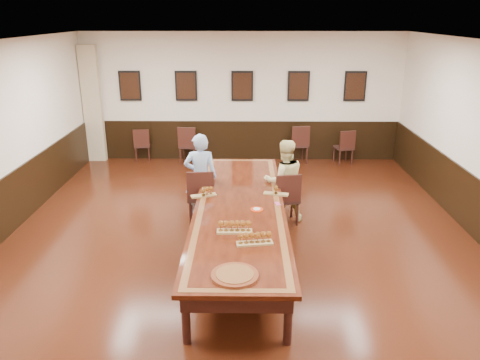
{
  "coord_description": "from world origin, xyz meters",
  "views": [
    {
      "loc": [
        0.09,
        -6.78,
        3.6
      ],
      "look_at": [
        0.0,
        0.5,
        1.0
      ],
      "focal_mm": 35.0,
      "sensor_mm": 36.0,
      "label": 1
    }
  ],
  "objects_px": {
    "spare_chair_a": "(143,144)",
    "person_man": "(201,177)",
    "person_woman": "(284,181)",
    "spare_chair_b": "(189,144)",
    "conference_table": "(240,214)",
    "chair_woman": "(285,197)",
    "carved_platter": "(235,275)",
    "spare_chair_c": "(298,143)",
    "chair_man": "(201,195)",
    "spare_chair_d": "(344,146)"
  },
  "relations": [
    {
      "from": "chair_man",
      "to": "person_man",
      "type": "relative_size",
      "value": 0.63
    },
    {
      "from": "spare_chair_b",
      "to": "conference_table",
      "type": "height_order",
      "value": "spare_chair_b"
    },
    {
      "from": "spare_chair_d",
      "to": "person_woman",
      "type": "distance_m",
      "value": 3.93
    },
    {
      "from": "person_woman",
      "to": "spare_chair_b",
      "type": "bearing_deg",
      "value": -68.99
    },
    {
      "from": "spare_chair_c",
      "to": "conference_table",
      "type": "bearing_deg",
      "value": 62.58
    },
    {
      "from": "conference_table",
      "to": "person_man",
      "type": "bearing_deg",
      "value": 121.33
    },
    {
      "from": "spare_chair_c",
      "to": "spare_chair_d",
      "type": "distance_m",
      "value": 1.15
    },
    {
      "from": "spare_chair_c",
      "to": "spare_chair_b",
      "type": "bearing_deg",
      "value": -8.61
    },
    {
      "from": "person_man",
      "to": "person_woman",
      "type": "distance_m",
      "value": 1.51
    },
    {
      "from": "chair_woman",
      "to": "spare_chair_b",
      "type": "xyz_separation_m",
      "value": [
        -2.15,
        3.59,
        -0.0
      ]
    },
    {
      "from": "spare_chair_c",
      "to": "spare_chair_d",
      "type": "relative_size",
      "value": 1.11
    },
    {
      "from": "chair_woman",
      "to": "conference_table",
      "type": "distance_m",
      "value": 1.32
    },
    {
      "from": "spare_chair_b",
      "to": "spare_chair_d",
      "type": "distance_m",
      "value": 3.91
    },
    {
      "from": "spare_chair_d",
      "to": "person_man",
      "type": "bearing_deg",
      "value": 31.54
    },
    {
      "from": "chair_man",
      "to": "carved_platter",
      "type": "xyz_separation_m",
      "value": [
        0.69,
        -3.18,
        0.26
      ]
    },
    {
      "from": "spare_chair_d",
      "to": "conference_table",
      "type": "relative_size",
      "value": 0.18
    },
    {
      "from": "chair_woman",
      "to": "carved_platter",
      "type": "height_order",
      "value": "chair_woman"
    },
    {
      "from": "spare_chair_b",
      "to": "carved_platter",
      "type": "height_order",
      "value": "spare_chair_b"
    },
    {
      "from": "spare_chair_a",
      "to": "person_man",
      "type": "bearing_deg",
      "value": 110.51
    },
    {
      "from": "spare_chair_b",
      "to": "chair_woman",
      "type": "bearing_deg",
      "value": 127.62
    },
    {
      "from": "person_man",
      "to": "carved_platter",
      "type": "height_order",
      "value": "person_man"
    },
    {
      "from": "chair_man",
      "to": "carved_platter",
      "type": "relative_size",
      "value": 1.59
    },
    {
      "from": "spare_chair_c",
      "to": "conference_table",
      "type": "relative_size",
      "value": 0.2
    },
    {
      "from": "person_woman",
      "to": "spare_chair_c",
      "type": "bearing_deg",
      "value": -110.46
    },
    {
      "from": "person_woman",
      "to": "conference_table",
      "type": "relative_size",
      "value": 0.3
    },
    {
      "from": "chair_woman",
      "to": "spare_chair_b",
      "type": "bearing_deg",
      "value": -69.49
    },
    {
      "from": "person_woman",
      "to": "conference_table",
      "type": "distance_m",
      "value": 1.39
    },
    {
      "from": "spare_chair_b",
      "to": "spare_chair_a",
      "type": "bearing_deg",
      "value": -2.94
    },
    {
      "from": "spare_chair_a",
      "to": "conference_table",
      "type": "distance_m",
      "value": 5.48
    },
    {
      "from": "chair_woman",
      "to": "spare_chair_b",
      "type": "height_order",
      "value": "chair_woman"
    },
    {
      "from": "spare_chair_d",
      "to": "person_woman",
      "type": "relative_size",
      "value": 0.58
    },
    {
      "from": "spare_chair_c",
      "to": "conference_table",
      "type": "distance_m",
      "value": 4.94
    },
    {
      "from": "chair_woman",
      "to": "spare_chair_a",
      "type": "height_order",
      "value": "chair_woman"
    },
    {
      "from": "spare_chair_c",
      "to": "person_woman",
      "type": "height_order",
      "value": "person_woman"
    },
    {
      "from": "spare_chair_a",
      "to": "person_man",
      "type": "relative_size",
      "value": 0.53
    },
    {
      "from": "chair_woman",
      "to": "spare_chair_a",
      "type": "bearing_deg",
      "value": -58.78
    },
    {
      "from": "person_man",
      "to": "person_woman",
      "type": "height_order",
      "value": "person_man"
    },
    {
      "from": "chair_woman",
      "to": "carved_platter",
      "type": "xyz_separation_m",
      "value": [
        -0.83,
        -3.15,
        0.28
      ]
    },
    {
      "from": "spare_chair_b",
      "to": "conference_table",
      "type": "distance_m",
      "value": 4.82
    },
    {
      "from": "spare_chair_b",
      "to": "carved_platter",
      "type": "distance_m",
      "value": 6.87
    },
    {
      "from": "spare_chair_b",
      "to": "person_woman",
      "type": "relative_size",
      "value": 0.63
    },
    {
      "from": "spare_chair_b",
      "to": "spare_chair_c",
      "type": "bearing_deg",
      "value": -171.22
    },
    {
      "from": "person_man",
      "to": "conference_table",
      "type": "height_order",
      "value": "person_man"
    },
    {
      "from": "chair_woman",
      "to": "spare_chair_c",
      "type": "distance_m",
      "value": 3.74
    },
    {
      "from": "spare_chair_b",
      "to": "chair_man",
      "type": "bearing_deg",
      "value": 106.78
    },
    {
      "from": "spare_chair_c",
      "to": "carved_platter",
      "type": "xyz_separation_m",
      "value": [
        -1.45,
        -6.83,
        0.28
      ]
    },
    {
      "from": "spare_chair_b",
      "to": "carved_platter",
      "type": "bearing_deg",
      "value": 107.77
    },
    {
      "from": "chair_man",
      "to": "conference_table",
      "type": "relative_size",
      "value": 0.2
    },
    {
      "from": "person_woman",
      "to": "person_man",
      "type": "bearing_deg",
      "value": -12.08
    },
    {
      "from": "spare_chair_b",
      "to": "conference_table",
      "type": "xyz_separation_m",
      "value": [
        1.34,
        -4.63,
        0.13
      ]
    }
  ]
}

